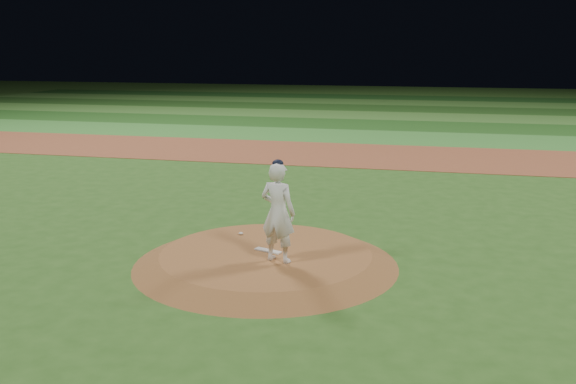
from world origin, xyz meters
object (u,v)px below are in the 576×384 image
at_px(pitchers_mound, 266,258).
at_px(rosin_bag, 241,233).
at_px(pitcher_on_mound, 278,212).
at_px(pitching_rubber, 268,251).

relative_size(pitchers_mound, rosin_bag, 52.60).
distance_m(rosin_bag, pitcher_on_mound, 2.25).
relative_size(rosin_bag, pitcher_on_mound, 0.05).
bearing_deg(rosin_bag, pitchers_mound, -51.45).
distance_m(pitchers_mound, rosin_bag, 1.45).
xyz_separation_m(pitchers_mound, rosin_bag, (-0.90, 1.13, 0.15)).
bearing_deg(pitchers_mound, pitcher_on_mound, -49.69).
bearing_deg(pitcher_on_mound, rosin_bag, 129.06).
height_order(pitchers_mound, rosin_bag, rosin_bag).
bearing_deg(pitching_rubber, pitchers_mound, -83.86).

